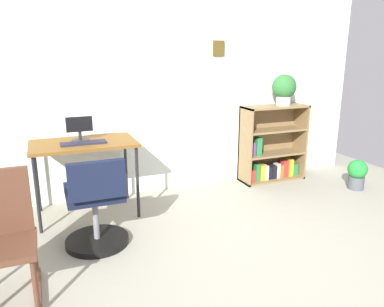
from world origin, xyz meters
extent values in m
plane|color=gray|center=(0.00, 0.00, 0.00)|extent=(6.24, 6.24, 0.00)
cube|color=silver|center=(0.00, 2.15, 1.20)|extent=(5.20, 0.10, 2.40)
cube|color=#4B3B16|center=(0.72, 2.09, 1.60)|extent=(0.14, 0.02, 0.17)
cube|color=brown|center=(-0.86, 1.71, 0.72)|extent=(0.97, 0.59, 0.03)
cylinder|color=black|center=(-1.31, 1.46, 0.35)|extent=(0.03, 0.03, 0.70)
cylinder|color=black|center=(-0.42, 1.46, 0.35)|extent=(0.03, 0.03, 0.70)
cylinder|color=black|center=(-1.31, 1.97, 0.35)|extent=(0.03, 0.03, 0.70)
cylinder|color=black|center=(-0.42, 1.97, 0.35)|extent=(0.03, 0.03, 0.70)
cylinder|color=#262628|center=(-0.88, 1.78, 0.74)|extent=(0.16, 0.16, 0.01)
cylinder|color=#262628|center=(-0.88, 1.78, 0.79)|extent=(0.03, 0.03, 0.08)
cube|color=black|center=(-0.88, 1.77, 0.90)|extent=(0.24, 0.02, 0.14)
cube|color=#201F30|center=(-0.87, 1.63, 0.74)|extent=(0.41, 0.14, 0.02)
cylinder|color=black|center=(-0.87, 1.08, 0.03)|extent=(0.52, 0.52, 0.05)
cylinder|color=slate|center=(-0.87, 1.08, 0.23)|extent=(0.05, 0.05, 0.37)
cube|color=black|center=(-0.87, 1.08, 0.46)|extent=(0.44, 0.44, 0.08)
cube|color=black|center=(-0.87, 0.83, 0.64)|extent=(0.42, 0.07, 0.28)
cube|color=#502F20|center=(-1.34, 0.47, 0.02)|extent=(0.04, 0.64, 0.04)
cylinder|color=#502F20|center=(-1.34, 0.31, 0.21)|extent=(0.03, 0.03, 0.34)
cylinder|color=#502F20|center=(-1.34, 0.63, 0.21)|extent=(0.03, 0.03, 0.34)
cube|color=#502F20|center=(-1.52, 0.47, 0.40)|extent=(0.42, 0.40, 0.04)
cube|color=brown|center=(1.02, 1.92, 0.47)|extent=(0.02, 0.30, 0.93)
cube|color=brown|center=(1.81, 1.92, 0.47)|extent=(0.02, 0.30, 0.93)
cube|color=brown|center=(1.41, 1.92, 0.92)|extent=(0.82, 0.30, 0.02)
cube|color=brown|center=(1.41, 1.92, 0.01)|extent=(0.82, 0.30, 0.02)
cube|color=brown|center=(1.41, 2.06, 0.47)|extent=(0.82, 0.02, 0.93)
cube|color=brown|center=(1.41, 1.92, 0.34)|extent=(0.77, 0.28, 0.02)
cube|color=brown|center=(1.41, 1.92, 0.64)|extent=(0.77, 0.28, 0.02)
cube|color=beige|center=(1.06, 1.91, 0.11)|extent=(0.03, 0.09, 0.18)
cube|color=#B22D28|center=(1.11, 1.91, 0.10)|extent=(0.06, 0.12, 0.14)
cube|color=#237238|center=(1.17, 1.91, 0.13)|extent=(0.05, 0.11, 0.21)
cube|color=#B79323|center=(1.24, 1.91, 0.12)|extent=(0.07, 0.12, 0.19)
cube|color=beige|center=(1.30, 1.91, 0.11)|extent=(0.04, 0.12, 0.18)
cube|color=black|center=(1.35, 1.91, 0.10)|extent=(0.05, 0.11, 0.16)
cube|color=black|center=(1.42, 1.91, 0.11)|extent=(0.07, 0.12, 0.17)
cube|color=beige|center=(1.48, 1.91, 0.11)|extent=(0.05, 0.10, 0.18)
cube|color=#99591E|center=(1.53, 1.91, 0.10)|extent=(0.05, 0.10, 0.16)
cube|color=#B22D28|center=(1.59, 1.91, 0.13)|extent=(0.07, 0.09, 0.21)
cube|color=#B79323|center=(1.67, 1.91, 0.13)|extent=(0.06, 0.11, 0.22)
cube|color=#237238|center=(1.74, 1.91, 0.10)|extent=(0.07, 0.10, 0.15)
cube|color=#B79323|center=(1.06, 1.91, 0.42)|extent=(0.04, 0.11, 0.15)
cube|color=#593372|center=(1.11, 1.91, 0.43)|extent=(0.04, 0.10, 0.16)
cube|color=#237238|center=(1.17, 1.91, 0.46)|extent=(0.07, 0.13, 0.22)
cylinder|color=#B7B2A8|center=(1.51, 1.90, 0.99)|extent=(0.17, 0.17, 0.11)
sphere|color=#2A642D|center=(1.51, 1.90, 1.16)|extent=(0.29, 0.29, 0.29)
cylinder|color=#474C51|center=(2.14, 1.26, 0.08)|extent=(0.18, 0.18, 0.15)
sphere|color=#218532|center=(2.14, 1.26, 0.24)|extent=(0.22, 0.22, 0.22)
camera|label=1|loc=(-1.20, -1.83, 1.55)|focal=34.76mm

